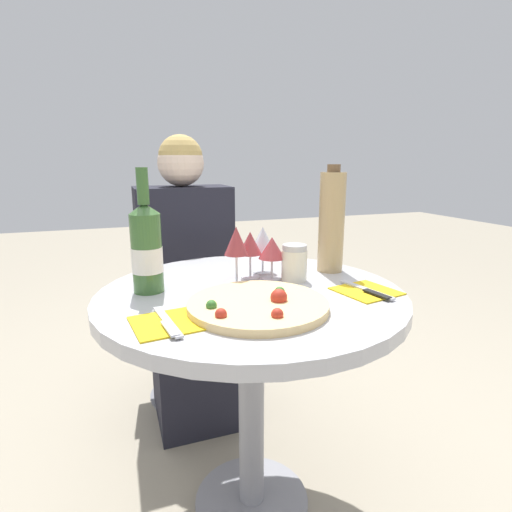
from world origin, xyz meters
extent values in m
plane|color=#9E937F|center=(0.00, 0.00, 0.00)|extent=(12.00, 12.00, 0.00)
cylinder|color=gray|center=(0.00, 0.00, 0.01)|extent=(0.36, 0.36, 0.02)
cylinder|color=gray|center=(0.00, 0.00, 0.36)|extent=(0.08, 0.08, 0.66)
cylinder|color=#B7B7BC|center=(0.00, 0.00, 0.71)|extent=(0.85, 0.85, 0.04)
cylinder|color=slate|center=(-0.07, 0.69, 0.01)|extent=(0.37, 0.37, 0.01)
cylinder|color=slate|center=(-0.07, 0.69, 0.21)|extent=(0.06, 0.06, 0.42)
cube|color=slate|center=(-0.07, 0.69, 0.44)|extent=(0.41, 0.41, 0.03)
cube|color=slate|center=(-0.07, 0.89, 0.65)|extent=(0.41, 0.02, 0.39)
cube|color=black|center=(-0.07, 0.52, 0.23)|extent=(0.34, 0.35, 0.45)
cube|color=black|center=(-0.07, 0.69, 0.71)|extent=(0.40, 0.23, 0.52)
sphere|color=beige|center=(-0.07, 0.69, 1.07)|extent=(0.19, 0.19, 0.19)
sphere|color=tan|center=(-0.07, 0.69, 1.09)|extent=(0.18, 0.18, 0.18)
cylinder|color=#E5C17F|center=(-0.03, -0.14, 0.73)|extent=(0.35, 0.35, 0.02)
sphere|color=#336B28|center=(-0.15, -0.15, 0.75)|extent=(0.03, 0.03, 0.03)
sphere|color=#B22D1E|center=(-0.14, -0.21, 0.75)|extent=(0.03, 0.03, 0.03)
sphere|color=#B22D1E|center=(-0.03, -0.25, 0.75)|extent=(0.03, 0.03, 0.03)
sphere|color=#336B28|center=(0.04, -0.12, 0.75)|extent=(0.03, 0.03, 0.03)
sphere|color=#B22D1E|center=(0.02, -0.16, 0.75)|extent=(0.04, 0.04, 0.04)
cylinder|color=#38602D|center=(-0.27, 0.09, 0.83)|extent=(0.08, 0.08, 0.22)
cone|color=#38602D|center=(-0.27, 0.09, 0.96)|extent=(0.08, 0.08, 0.03)
cylinder|color=#38602D|center=(-0.27, 0.09, 1.01)|extent=(0.03, 0.03, 0.10)
cylinder|color=silver|center=(-0.27, 0.09, 0.82)|extent=(0.08, 0.08, 0.07)
cylinder|color=tan|center=(0.31, 0.11, 0.88)|extent=(0.08, 0.08, 0.32)
cylinder|color=brown|center=(0.31, 0.11, 1.06)|extent=(0.04, 0.04, 0.02)
cylinder|color=silver|center=(0.15, 0.05, 0.77)|extent=(0.08, 0.08, 0.09)
cylinder|color=#B2B2B7|center=(0.15, 0.05, 0.83)|extent=(0.07, 0.07, 0.02)
cylinder|color=silver|center=(-0.02, 0.08, 0.73)|extent=(0.06, 0.06, 0.00)
cylinder|color=silver|center=(-0.02, 0.08, 0.77)|extent=(0.01, 0.01, 0.08)
cone|color=#9E383D|center=(-0.02, 0.08, 0.85)|extent=(0.07, 0.07, 0.08)
cylinder|color=silver|center=(0.10, 0.08, 0.73)|extent=(0.06, 0.06, 0.00)
cylinder|color=silver|center=(0.10, 0.08, 0.76)|extent=(0.01, 0.01, 0.06)
cone|color=#9E383D|center=(0.10, 0.08, 0.82)|extent=(0.08, 0.08, 0.07)
cylinder|color=silver|center=(0.04, 0.12, 0.73)|extent=(0.06, 0.06, 0.00)
cylinder|color=silver|center=(0.04, 0.12, 0.76)|extent=(0.01, 0.01, 0.07)
cone|color=#9E383D|center=(0.04, 0.12, 0.83)|extent=(0.07, 0.07, 0.07)
cylinder|color=silver|center=(0.10, 0.16, 0.73)|extent=(0.06, 0.06, 0.00)
cylinder|color=silver|center=(0.10, 0.16, 0.76)|extent=(0.01, 0.01, 0.07)
cone|color=silver|center=(0.10, 0.16, 0.84)|extent=(0.08, 0.08, 0.08)
cube|color=gold|center=(-0.25, -0.17, 0.73)|extent=(0.17, 0.17, 0.00)
cube|color=silver|center=(-0.25, -0.17, 0.73)|extent=(0.04, 0.19, 0.00)
cube|color=silver|center=(-0.25, -0.21, 0.73)|extent=(0.03, 0.09, 0.00)
cube|color=gold|center=(0.30, -0.12, 0.73)|extent=(0.18, 0.18, 0.00)
cube|color=silver|center=(0.30, -0.12, 0.73)|extent=(0.05, 0.19, 0.00)
cube|color=black|center=(0.30, -0.17, 0.73)|extent=(0.04, 0.09, 0.00)
camera|label=1|loc=(-0.35, -1.01, 1.08)|focal=28.00mm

